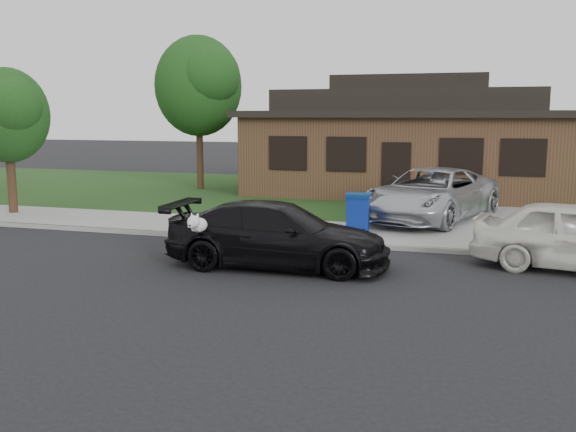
% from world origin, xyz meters
% --- Properties ---
extents(ground, '(120.00, 120.00, 0.00)m').
position_xyz_m(ground, '(0.00, 0.00, 0.00)').
color(ground, black).
rests_on(ground, ground).
extents(sidewalk, '(60.00, 3.00, 0.12)m').
position_xyz_m(sidewalk, '(0.00, 5.00, 0.06)').
color(sidewalk, gray).
rests_on(sidewalk, ground).
extents(curb, '(60.00, 0.12, 0.12)m').
position_xyz_m(curb, '(0.00, 3.50, 0.06)').
color(curb, gray).
rests_on(curb, ground).
extents(lawn, '(60.00, 13.00, 0.13)m').
position_xyz_m(lawn, '(0.00, 13.00, 0.07)').
color(lawn, '#193814').
rests_on(lawn, ground).
extents(driveway, '(4.50, 13.00, 0.14)m').
position_xyz_m(driveway, '(6.00, 10.00, 0.07)').
color(driveway, gray).
rests_on(driveway, ground).
extents(sedan, '(4.87, 2.41, 1.39)m').
position_xyz_m(sedan, '(2.81, 1.04, 0.70)').
color(sedan, black).
rests_on(sedan, ground).
extents(minivan, '(4.19, 6.05, 1.54)m').
position_xyz_m(minivan, '(5.50, 7.50, 0.91)').
color(minivan, silver).
rests_on(minivan, driveway).
extents(recycling_bin, '(0.68, 0.70, 1.05)m').
position_xyz_m(recycling_bin, '(3.81, 4.97, 0.65)').
color(recycling_bin, navy).
rests_on(recycling_bin, sidewalk).
extents(house, '(12.60, 8.60, 4.65)m').
position_xyz_m(house, '(4.00, 15.00, 2.13)').
color(house, '#422B1C').
rests_on(house, ground).
extents(tree_0, '(3.78, 3.60, 6.34)m').
position_xyz_m(tree_0, '(-4.34, 12.88, 4.48)').
color(tree_0, '#332114').
rests_on(tree_0, ground).
extents(tree_2, '(2.73, 2.60, 4.59)m').
position_xyz_m(tree_2, '(-7.38, 5.11, 3.27)').
color(tree_2, '#332114').
rests_on(tree_2, ground).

